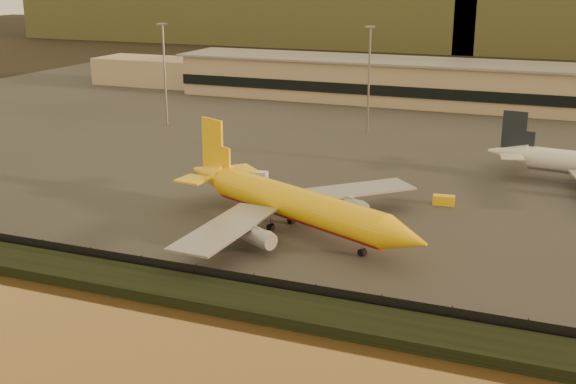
% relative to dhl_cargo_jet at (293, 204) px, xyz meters
% --- Properties ---
extents(ground, '(900.00, 900.00, 0.00)m').
position_rel_dhl_cargo_jet_xyz_m(ground, '(1.40, -8.70, -4.54)').
color(ground, black).
rests_on(ground, ground).
extents(embankment, '(320.00, 7.00, 1.40)m').
position_rel_dhl_cargo_jet_xyz_m(embankment, '(1.40, -25.70, -3.84)').
color(embankment, black).
rests_on(embankment, ground).
extents(tarmac, '(320.00, 220.00, 0.20)m').
position_rel_dhl_cargo_jet_xyz_m(tarmac, '(1.40, 86.30, -4.44)').
color(tarmac, '#2D2D2D').
rests_on(tarmac, ground).
extents(perimeter_fence, '(300.00, 0.05, 2.20)m').
position_rel_dhl_cargo_jet_xyz_m(perimeter_fence, '(1.40, -21.70, -3.24)').
color(perimeter_fence, black).
rests_on(perimeter_fence, tarmac).
extents(terminal_building, '(202.00, 25.00, 12.60)m').
position_rel_dhl_cargo_jet_xyz_m(terminal_building, '(-13.12, 116.85, 1.70)').
color(terminal_building, tan).
rests_on(terminal_building, tarmac).
extents(apron_light_masts, '(152.20, 12.20, 25.40)m').
position_rel_dhl_cargo_jet_xyz_m(apron_light_masts, '(16.40, 66.30, 11.16)').
color(apron_light_masts, slate).
rests_on(apron_light_masts, tarmac).
extents(dhl_cargo_jet, '(46.14, 43.72, 14.54)m').
position_rel_dhl_cargo_jet_xyz_m(dhl_cargo_jet, '(0.00, 0.00, 0.00)').
color(dhl_cargo_jet, yellow).
rests_on(dhl_cargo_jet, tarmac).
extents(gse_vehicle_yellow, '(3.75, 1.99, 1.62)m').
position_rel_dhl_cargo_jet_xyz_m(gse_vehicle_yellow, '(18.83, 21.45, -3.53)').
color(gse_vehicle_yellow, yellow).
rests_on(gse_vehicle_yellow, tarmac).
extents(gse_vehicle_white, '(4.11, 2.16, 1.78)m').
position_rel_dhl_cargo_jet_xyz_m(gse_vehicle_white, '(-16.39, 23.18, -3.45)').
color(gse_vehicle_white, silver).
rests_on(gse_vehicle_white, tarmac).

